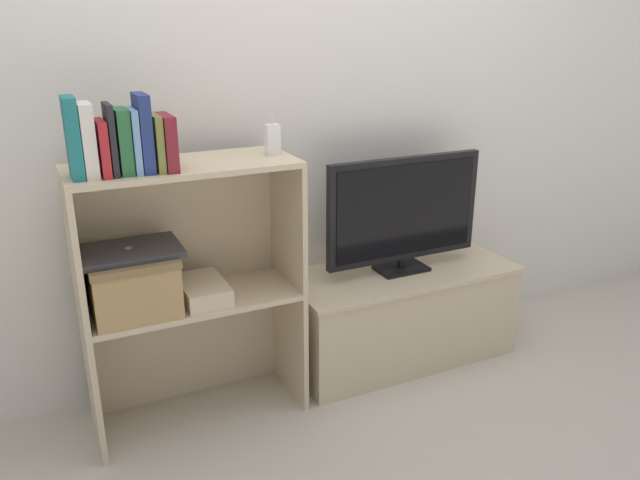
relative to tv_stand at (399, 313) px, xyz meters
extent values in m
plane|color=#BCB2A3|center=(-0.41, -0.21, -0.21)|extent=(16.00, 16.00, 0.00)
cube|color=silver|center=(-0.41, 0.24, 0.99)|extent=(10.00, 0.05, 2.40)
cube|color=#CCB793|center=(0.00, 0.00, -0.01)|extent=(0.99, 0.42, 0.40)
cube|color=#CCB793|center=(0.00, 0.00, 0.20)|extent=(1.01, 0.44, 0.02)
cube|color=black|center=(0.00, 0.00, 0.22)|extent=(0.22, 0.14, 0.02)
cylinder|color=black|center=(0.00, 0.00, 0.25)|extent=(0.04, 0.04, 0.04)
cube|color=black|center=(0.00, 0.00, 0.49)|extent=(0.72, 0.04, 0.44)
cube|color=black|center=(0.00, -0.02, 0.49)|extent=(0.66, 0.00, 0.39)
cube|color=#CCB793|center=(-1.31, -0.04, 0.04)|extent=(0.02, 0.34, 0.50)
cube|color=#CCB793|center=(-0.55, -0.04, 0.04)|extent=(0.02, 0.34, 0.50)
cube|color=#CCB793|center=(-0.93, 0.12, 0.04)|extent=(0.74, 0.02, 0.50)
cube|color=#CCB793|center=(-0.93, -0.04, 0.28)|extent=(0.74, 0.34, 0.02)
cube|color=#CCB793|center=(-1.31, -0.04, 0.53)|extent=(0.02, 0.34, 0.50)
cube|color=#CCB793|center=(-0.55, -0.04, 0.53)|extent=(0.02, 0.34, 0.50)
cube|color=#CCB793|center=(-0.93, 0.12, 0.53)|extent=(0.74, 0.02, 0.50)
cube|color=#CCB793|center=(-0.93, -0.04, 0.77)|extent=(0.74, 0.34, 0.02)
cube|color=#1E7075|center=(-1.27, -0.10, 0.91)|extent=(0.04, 0.12, 0.25)
cube|color=silver|center=(-1.23, -0.10, 0.90)|extent=(0.04, 0.12, 0.23)
cube|color=#B22328|center=(-1.19, -0.10, 0.87)|extent=(0.03, 0.14, 0.17)
cube|color=#232328|center=(-1.16, -0.10, 0.89)|extent=(0.02, 0.13, 0.22)
cube|color=#286638|center=(-1.13, -0.10, 0.88)|extent=(0.04, 0.12, 0.20)
cube|color=#709ECC|center=(-1.09, -0.10, 0.88)|extent=(0.02, 0.13, 0.20)
cube|color=navy|center=(-1.06, -0.10, 0.91)|extent=(0.04, 0.14, 0.25)
cube|color=olive|center=(-1.02, -0.10, 0.87)|extent=(0.02, 0.15, 0.18)
cube|color=maroon|center=(-0.99, -0.10, 0.87)|extent=(0.04, 0.16, 0.18)
cube|color=white|center=(-0.60, -0.04, 0.84)|extent=(0.05, 0.04, 0.11)
cylinder|color=silver|center=(-0.60, -0.04, 0.91)|extent=(0.01, 0.01, 0.03)
cube|color=tan|center=(-1.14, -0.05, 0.39)|extent=(0.28, 0.30, 0.21)
cube|color=olive|center=(-1.14, -0.05, 0.48)|extent=(0.29, 0.31, 0.02)
cube|color=#2D2D33|center=(-1.14, -0.05, 0.50)|extent=(0.35, 0.24, 0.02)
cylinder|color=#99999E|center=(-1.14, -0.05, 0.51)|extent=(0.02, 0.02, 0.00)
cube|color=beige|center=(-0.90, -0.07, 0.32)|extent=(0.16, 0.25, 0.07)
camera|label=1|loc=(-1.41, -2.12, 1.25)|focal=35.00mm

